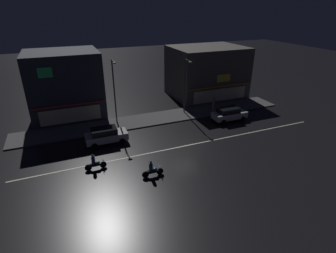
{
  "coord_description": "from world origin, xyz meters",
  "views": [
    {
      "loc": [
        -10.91,
        -21.86,
        13.36
      ],
      "look_at": [
        -1.18,
        1.76,
        1.67
      ],
      "focal_mm": 28.77,
      "sensor_mm": 36.0,
      "label": 1
    }
  ],
  "objects_px": {
    "streetlamp_west": "(114,87)",
    "parked_car_near_kerb": "(229,114)",
    "traffic_cone": "(95,135)",
    "pedestrian_on_sidewalk": "(213,104)",
    "motorcycle_following": "(152,170)",
    "streetlamp_mid": "(186,82)",
    "parked_car_trailing": "(106,135)",
    "motorcycle_lead": "(95,163)"
  },
  "relations": [
    {
      "from": "pedestrian_on_sidewalk",
      "to": "parked_car_trailing",
      "type": "relative_size",
      "value": 0.44
    },
    {
      "from": "pedestrian_on_sidewalk",
      "to": "traffic_cone",
      "type": "bearing_deg",
      "value": -3.7
    },
    {
      "from": "pedestrian_on_sidewalk",
      "to": "motorcycle_lead",
      "type": "height_order",
      "value": "pedestrian_on_sidewalk"
    },
    {
      "from": "streetlamp_west",
      "to": "pedestrian_on_sidewalk",
      "type": "height_order",
      "value": "streetlamp_west"
    },
    {
      "from": "pedestrian_on_sidewalk",
      "to": "parked_car_near_kerb",
      "type": "xyz_separation_m",
      "value": [
        0.08,
        -3.64,
        -0.15
      ]
    },
    {
      "from": "streetlamp_west",
      "to": "parked_car_near_kerb",
      "type": "distance_m",
      "value": 14.37
    },
    {
      "from": "streetlamp_west",
      "to": "motorcycle_following",
      "type": "bearing_deg",
      "value": -88.61
    },
    {
      "from": "parked_car_near_kerb",
      "to": "parked_car_trailing",
      "type": "bearing_deg",
      "value": -179.33
    },
    {
      "from": "pedestrian_on_sidewalk",
      "to": "motorcycle_following",
      "type": "bearing_deg",
      "value": 30.11
    },
    {
      "from": "motorcycle_lead",
      "to": "traffic_cone",
      "type": "height_order",
      "value": "motorcycle_lead"
    },
    {
      "from": "streetlamp_mid",
      "to": "traffic_cone",
      "type": "bearing_deg",
      "value": -166.97
    },
    {
      "from": "pedestrian_on_sidewalk",
      "to": "motorcycle_following",
      "type": "relative_size",
      "value": 0.99
    },
    {
      "from": "streetlamp_mid",
      "to": "motorcycle_lead",
      "type": "bearing_deg",
      "value": -145.33
    },
    {
      "from": "pedestrian_on_sidewalk",
      "to": "parked_car_trailing",
      "type": "distance_m",
      "value": 15.74
    },
    {
      "from": "motorcycle_following",
      "to": "motorcycle_lead",
      "type": "bearing_deg",
      "value": -30.27
    },
    {
      "from": "pedestrian_on_sidewalk",
      "to": "parked_car_near_kerb",
      "type": "relative_size",
      "value": 0.44
    },
    {
      "from": "parked_car_trailing",
      "to": "motorcycle_lead",
      "type": "relative_size",
      "value": 2.26
    },
    {
      "from": "pedestrian_on_sidewalk",
      "to": "parked_car_near_kerb",
      "type": "distance_m",
      "value": 3.64
    },
    {
      "from": "streetlamp_west",
      "to": "pedestrian_on_sidewalk",
      "type": "relative_size",
      "value": 4.04
    },
    {
      "from": "motorcycle_lead",
      "to": "traffic_cone",
      "type": "xyz_separation_m",
      "value": [
        0.94,
        6.25,
        -0.36
      ]
    },
    {
      "from": "parked_car_near_kerb",
      "to": "streetlamp_mid",
      "type": "bearing_deg",
      "value": 134.08
    },
    {
      "from": "motorcycle_lead",
      "to": "motorcycle_following",
      "type": "bearing_deg",
      "value": 139.19
    },
    {
      "from": "motorcycle_lead",
      "to": "traffic_cone",
      "type": "bearing_deg",
      "value": -105.31
    },
    {
      "from": "pedestrian_on_sidewalk",
      "to": "traffic_cone",
      "type": "relative_size",
      "value": 3.43
    },
    {
      "from": "streetlamp_mid",
      "to": "parked_car_near_kerb",
      "type": "distance_m",
      "value": 6.82
    },
    {
      "from": "streetlamp_mid",
      "to": "motorcycle_lead",
      "type": "xyz_separation_m",
      "value": [
        -13.1,
        -9.06,
        -3.66
      ]
    },
    {
      "from": "pedestrian_on_sidewalk",
      "to": "motorcycle_following",
      "type": "distance_m",
      "value": 17.15
    },
    {
      "from": "streetlamp_mid",
      "to": "parked_car_trailing",
      "type": "height_order",
      "value": "streetlamp_mid"
    },
    {
      "from": "streetlamp_west",
      "to": "traffic_cone",
      "type": "height_order",
      "value": "streetlamp_west"
    },
    {
      "from": "streetlamp_mid",
      "to": "motorcycle_following",
      "type": "bearing_deg",
      "value": -126.28
    },
    {
      "from": "motorcycle_lead",
      "to": "motorcycle_following",
      "type": "distance_m",
      "value": 5.2
    },
    {
      "from": "streetlamp_west",
      "to": "streetlamp_mid",
      "type": "xyz_separation_m",
      "value": [
        9.09,
        -0.1,
        -0.3
      ]
    },
    {
      "from": "traffic_cone",
      "to": "streetlamp_west",
      "type": "bearing_deg",
      "value": 43.47
    },
    {
      "from": "streetlamp_west",
      "to": "streetlamp_mid",
      "type": "bearing_deg",
      "value": -0.61
    },
    {
      "from": "streetlamp_mid",
      "to": "parked_car_near_kerb",
      "type": "relative_size",
      "value": 1.64
    },
    {
      "from": "streetlamp_mid",
      "to": "traffic_cone",
      "type": "height_order",
      "value": "streetlamp_mid"
    },
    {
      "from": "parked_car_trailing",
      "to": "traffic_cone",
      "type": "distance_m",
      "value": 1.93
    },
    {
      "from": "streetlamp_mid",
      "to": "parked_car_trailing",
      "type": "bearing_deg",
      "value": -158.58
    },
    {
      "from": "parked_car_trailing",
      "to": "motorcycle_lead",
      "type": "height_order",
      "value": "parked_car_trailing"
    },
    {
      "from": "streetlamp_west",
      "to": "parked_car_near_kerb",
      "type": "bearing_deg",
      "value": -18.18
    },
    {
      "from": "streetlamp_mid",
      "to": "motorcycle_lead",
      "type": "relative_size",
      "value": 3.7
    },
    {
      "from": "streetlamp_west",
      "to": "traffic_cone",
      "type": "bearing_deg",
      "value": -136.53
    }
  ]
}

